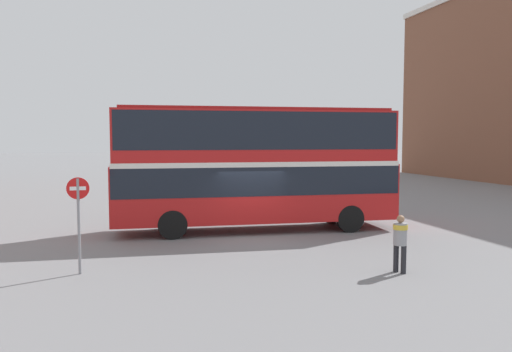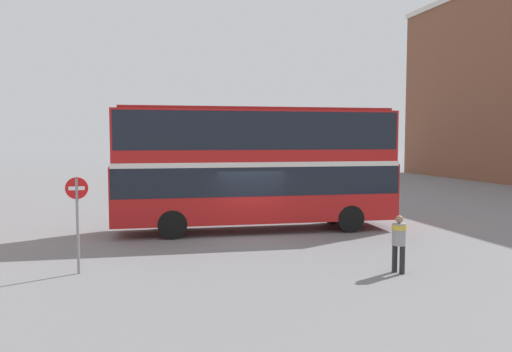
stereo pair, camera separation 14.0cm
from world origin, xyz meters
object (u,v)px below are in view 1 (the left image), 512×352
no_entry_sign (78,210)px  parked_car_kerb_near (218,180)px  pedestrian_foreground (400,238)px  parked_car_kerb_far (328,178)px  double_decker_bus (256,161)px

no_entry_sign → parked_car_kerb_near: bearing=69.6°
pedestrian_foreground → parked_car_kerb_near: size_ratio=0.34×
parked_car_kerb_far → pedestrian_foreground: bearing=-108.2°
parked_car_kerb_near → pedestrian_foreground: bearing=-74.0°
pedestrian_foreground → no_entry_sign: 8.90m
pedestrian_foreground → parked_car_kerb_far: (7.35, 22.14, -0.21)m
double_decker_bus → parked_car_kerb_far: bearing=61.2°
double_decker_bus → parked_car_kerb_near: (1.46, 16.10, -2.09)m
parked_car_kerb_near → no_entry_sign: size_ratio=1.76×
parked_car_kerb_near → parked_car_kerb_far: 8.17m
double_decker_bus → pedestrian_foreground: bearing=-69.3°
double_decker_bus → parked_car_kerb_near: bearing=88.6°
double_decker_bus → parked_car_kerb_near: double_decker_bus is taller
pedestrian_foreground → parked_car_kerb_near: bearing=-113.1°
parked_car_kerb_near → parked_car_kerb_far: (8.09, -1.17, 0.04)m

